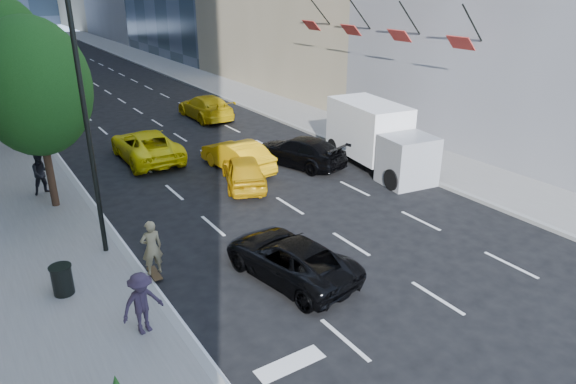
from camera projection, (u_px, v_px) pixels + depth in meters
ground at (328, 251)px, 17.76m from camera, size 160.00×160.00×0.00m
sidewalk_right at (215, 84)px, 46.02m from camera, size 4.00×120.00×0.15m
lamp_near at (87, 83)px, 15.46m from camera, size 2.13×0.22×10.00m
lamp_far at (12, 35)px, 29.42m from camera, size 2.13×0.22×10.00m
tree_near at (34, 88)px, 19.22m from camera, size 4.20×4.20×7.46m
tree_mid at (2, 50)px, 26.84m from camera, size 4.50×4.50×7.99m
facade_flags at (376, 29)px, 28.50m from camera, size 1.85×13.30×2.05m
skateboarder at (152, 251)px, 15.92m from camera, size 0.68×0.46×1.81m
black_sedan_lincoln at (290, 258)px, 16.01m from camera, size 2.98×5.04×1.32m
black_sedan_mercedes at (299, 151)px, 25.79m from camera, size 3.49×5.43×1.46m
taxi_a at (244, 171)px, 23.19m from camera, size 3.10×4.57×1.44m
taxi_b at (237, 156)px, 25.05m from camera, size 1.98×4.69×1.51m
taxi_c at (146, 145)px, 26.53m from camera, size 2.78×5.74×1.58m
taxi_d at (205, 107)px, 34.54m from camera, size 2.22×5.46×1.58m
city_bus at (47, 73)px, 41.46m from camera, size 3.60×12.95×3.57m
box_truck at (378, 137)px, 25.16m from camera, size 3.22×6.76×3.11m
pedestrian_a at (42, 173)px, 21.88m from camera, size 0.99×0.83×1.83m
pedestrian_c at (142, 303)px, 13.15m from camera, size 1.22×0.84×1.74m
trash_can at (62, 280)px, 14.95m from camera, size 0.59×0.59×0.88m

